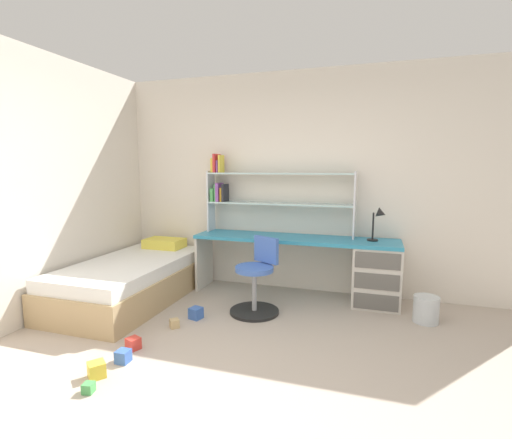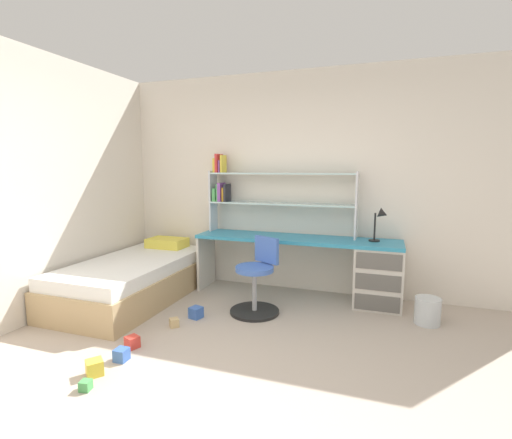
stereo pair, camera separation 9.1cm
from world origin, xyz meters
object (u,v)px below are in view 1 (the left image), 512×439
Objects in this scene: bookshelf_hutch at (261,190)px; swivel_chair at (256,283)px; desk at (350,266)px; bed_platform at (133,280)px; toy_block_yellow_2 at (97,370)px; toy_block_blue_5 at (123,356)px; toy_block_blue_0 at (196,313)px; toy_block_green_1 at (89,388)px; toy_block_natural_3 at (174,323)px; desk_lamp at (379,219)px; waste_bin at (426,309)px; toy_block_red_4 at (133,343)px.

bookshelf_hutch reaches higher than swivel_chair.
bed_platform is at bearing -163.89° from desk.
toy_block_yellow_2 is 1.15× the size of toy_block_blue_5.
toy_block_blue_0 is 1.37m from toy_block_green_1.
toy_block_green_1 is at bearing -91.32° from toy_block_natural_3.
desk_lamp is 1.51m from swivel_chair.
bookshelf_hutch is 1.22m from swivel_chair.
waste_bin is (1.86, -0.50, -1.12)m from bookshelf_hutch.
toy_block_yellow_2 is at bearing -89.32° from toy_block_red_4.
toy_block_natural_3 is (-1.84, -1.25, -0.93)m from desk_lamp.
toy_block_yellow_2 is (-2.42, -1.80, -0.07)m from waste_bin.
bookshelf_hutch is at bearing 79.14° from toy_block_green_1.
desk_lamp is at bearing 29.73° from toy_block_blue_0.
waste_bin is at bearing 15.57° from toy_block_blue_0.
desk_lamp is at bearing 34.26° from toy_block_natural_3.
bed_platform is 19.56× the size of toy_block_blue_5.
toy_block_green_1 is at bearing -85.66° from toy_block_blue_5.
bookshelf_hutch is 2.29× the size of swivel_chair.
waste_bin reaches higher than toy_block_green_1.
bookshelf_hutch is 0.93× the size of bed_platform.
toy_block_natural_3 is at bearing -110.80° from toy_block_blue_0.
bookshelf_hutch is 2.28m from toy_block_red_4.
toy_block_red_4 is (-2.43, -1.36, -0.08)m from waste_bin.
toy_block_green_1 is 0.19m from toy_block_yellow_2.
bed_platform is 27.62× the size of toy_block_green_1.
toy_block_blue_0 reaches higher than toy_block_blue_5.
bookshelf_hutch reaches higher than toy_block_blue_0.
bed_platform is (-1.30, -0.84, -1.02)m from bookshelf_hutch.
bed_platform is 3.18m from waste_bin.
bed_platform is at bearing 147.66° from toy_block_natural_3.
toy_block_blue_0 is at bearing -16.45° from bed_platform.
toy_block_blue_0 is 0.28m from toy_block_natural_3.
toy_block_natural_3 is at bearing 88.68° from toy_block_green_1.
bed_platform reaches higher than waste_bin.
toy_block_red_4 is at bearing -150.72° from waste_bin.
toy_block_blue_0 is 1.62× the size of toy_block_green_1.
bed_platform is 7.38× the size of waste_bin.
toy_block_blue_5 is at bearing -74.88° from toy_block_red_4.
waste_bin is 3.06m from toy_block_green_1.
toy_block_blue_0 is at bearing 80.16° from toy_block_yellow_2.
toy_block_natural_3 is at bearing 83.39° from toy_block_yellow_2.
desk is at bearing -175.99° from desk_lamp.
desk_lamp is 3.36× the size of toy_block_yellow_2.
desk_lamp is 5.45× the size of toy_block_green_1.
desk is at bearing -7.36° from bookshelf_hutch.
toy_block_green_1 is at bearing -63.31° from bed_platform.
bed_platform is (-2.69, -0.71, -0.73)m from desk_lamp.
bed_platform is 17.07× the size of toy_block_blue_0.
desk_lamp is at bearing 48.25° from toy_block_yellow_2.
swivel_chair is (-1.21, -0.64, -0.65)m from desk_lamp.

